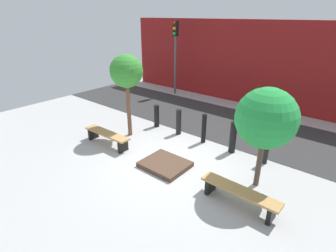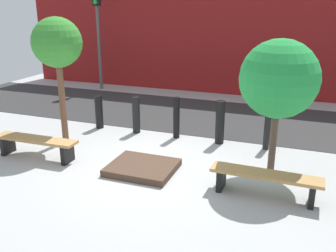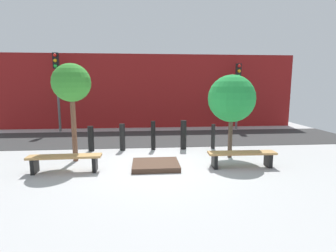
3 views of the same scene
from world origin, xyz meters
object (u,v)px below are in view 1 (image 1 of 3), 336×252
bollard_far_left (157,116)px  bench_right (239,194)px  tree_behind_left_bench (126,72)px  bollard_left (179,122)px  tree_behind_right_bench (266,119)px  traffic_light_west (175,45)px  bollard_right (233,137)px  planter_bed (165,164)px  bench_left (107,136)px  bollard_center (204,129)px  bollard_far_right (266,150)px

bollard_far_left → bench_right: bearing=-26.1°
tree_behind_left_bench → bollard_left: tree_behind_left_bench is taller
tree_behind_right_bench → traffic_light_west: 9.03m
bollard_right → traffic_light_west: size_ratio=0.27×
bench_right → tree_behind_right_bench: bearing=91.4°
tree_behind_right_bench → planter_bed: bearing=-160.6°
bench_left → traffic_light_west: traffic_light_west is taller
bollard_far_left → bollard_right: (3.37, 0.00, 0.08)m
bench_left → bench_right: size_ratio=1.00×
tree_behind_right_bench → bollard_right: (-1.36, 1.25, -1.39)m
bench_right → bollard_center: (-2.49, 2.32, 0.20)m
traffic_light_west → tree_behind_right_bench: bearing=-37.5°
tree_behind_right_bench → bollard_right: bearing=137.6°
tree_behind_left_bench → bollard_far_right: tree_behind_left_bench is taller
bollard_far_left → bollard_left: bollard_left is taller
bollard_far_left → bollard_right: 3.37m
bollard_far_left → traffic_light_west: size_ratio=0.23×
bench_left → bollard_left: size_ratio=2.01×
bollard_left → bench_left: bearing=-120.4°
bollard_left → tree_behind_left_bench: bearing=-137.6°
bench_left → tree_behind_left_bench: bearing=88.6°
bench_right → traffic_light_west: bearing=138.8°
tree_behind_left_bench → bollard_right: size_ratio=2.81×
tree_behind_right_bench → bollard_far_left: size_ratio=2.97×
bollard_left → tree_behind_right_bench: bearing=-19.0°
planter_bed → traffic_light_west: bearing=126.2°
bench_left → bollard_far_left: bearing=82.7°
tree_behind_right_bench → traffic_light_west: (-7.13, 5.48, 0.78)m
traffic_light_west → bollard_right: bearing=-36.3°
bollard_left → bollard_right: 2.25m
bench_right → tree_behind_right_bench: 1.92m
bollard_right → bollard_far_right: size_ratio=1.16×
bollard_far_left → bollard_left: 1.12m
bollard_far_left → bollard_far_right: bollard_far_right is taller
planter_bed → bollard_right: 2.44m
traffic_light_west → bollard_far_right: bearing=-31.6°
tree_behind_right_bench → bollard_far_left: tree_behind_right_bench is taller
bollard_center → tree_behind_right_bench: bearing=-26.6°
bench_right → bollard_left: bearing=148.6°
tree_behind_right_bench → bollard_left: size_ratio=2.76×
tree_behind_left_bench → bollard_far_left: size_ratio=3.32×
bench_left → bollard_right: (3.61, 2.32, 0.19)m
planter_bed → bollard_far_right: (2.25, 2.12, 0.39)m
planter_bed → bollard_right: bearing=62.1°
bench_left → traffic_light_west: size_ratio=0.50×
bench_right → bollard_right: bollard_right is taller
bench_left → bollard_center: (2.49, 2.32, 0.19)m
bollard_right → bench_right: bearing=-59.6°
bollard_far_right → bollard_right: bearing=180.0°
bench_right → bollard_far_right: size_ratio=2.12×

